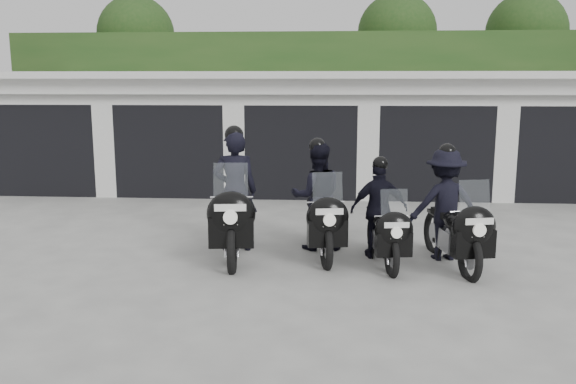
# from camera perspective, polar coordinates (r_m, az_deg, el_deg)

# --- Properties ---
(ground) EXTENTS (80.00, 80.00, 0.00)m
(ground) POSITION_cam_1_polar(r_m,az_deg,el_deg) (9.04, -0.60, -7.47)
(ground) COLOR #A0A09A
(ground) RESTS_ON ground
(garage_block) EXTENTS (16.40, 6.80, 2.96)m
(garage_block) POSITION_cam_1_polar(r_m,az_deg,el_deg) (16.70, 1.64, 5.82)
(garage_block) COLOR silver
(garage_block) RESTS_ON ground
(background_vegetation) EXTENTS (20.00, 3.90, 5.80)m
(background_vegetation) POSITION_cam_1_polar(r_m,az_deg,el_deg) (21.49, 3.23, 10.45)
(background_vegetation) COLOR #1E3D16
(background_vegetation) RESTS_ON ground
(police_bike_a) EXTENTS (0.89, 2.44, 2.12)m
(police_bike_a) POSITION_cam_1_polar(r_m,az_deg,el_deg) (9.70, -5.06, -1.11)
(police_bike_a) COLOR black
(police_bike_a) RESTS_ON ground
(police_bike_b) EXTENTS (1.01, 2.18, 1.91)m
(police_bike_b) POSITION_cam_1_polar(r_m,az_deg,el_deg) (9.88, 2.87, -1.09)
(police_bike_b) COLOR black
(police_bike_b) RESTS_ON ground
(police_bike_c) EXTENTS (0.97, 1.91, 1.67)m
(police_bike_c) POSITION_cam_1_polar(r_m,az_deg,el_deg) (9.53, 8.72, -2.24)
(police_bike_c) COLOR black
(police_bike_c) RESTS_ON ground
(police_bike_d) EXTENTS (1.22, 2.14, 1.88)m
(police_bike_d) POSITION_cam_1_polar(r_m,az_deg,el_deg) (9.65, 14.79, -1.74)
(police_bike_d) COLOR black
(police_bike_d) RESTS_ON ground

